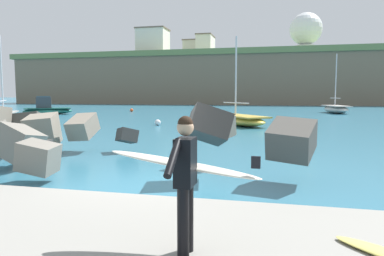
% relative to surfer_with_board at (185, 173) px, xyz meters
% --- Properties ---
extents(ground_plane, '(400.00, 400.00, 0.00)m').
position_rel_surfer_with_board_xyz_m(ground_plane, '(-1.99, 4.14, -1.28)').
color(ground_plane, '#2D6B84').
extents(walkway_path, '(48.00, 4.40, 0.24)m').
position_rel_surfer_with_board_xyz_m(walkway_path, '(-1.99, 0.14, -1.16)').
color(walkway_path, gray).
rests_on(walkway_path, ground).
extents(breakwater_jetty, '(31.97, 7.74, 2.10)m').
position_rel_surfer_with_board_xyz_m(breakwater_jetty, '(-4.50, 6.59, -0.31)').
color(breakwater_jetty, '#3D3A38').
rests_on(breakwater_jetty, ground).
extents(surfer_with_board, '(2.09, 1.15, 1.78)m').
position_rel_surfer_with_board_xyz_m(surfer_with_board, '(0.00, 0.00, 0.00)').
color(surfer_with_board, black).
rests_on(surfer_with_board, walkway_path).
extents(boat_near_left, '(4.29, 5.37, 6.85)m').
position_rel_surfer_with_board_xyz_m(boat_near_left, '(-19.95, 19.92, -0.78)').
color(boat_near_left, beige).
rests_on(boat_near_left, ground).
extents(boat_near_centre, '(3.06, 6.15, 7.11)m').
position_rel_surfer_with_board_xyz_m(boat_near_centre, '(8.35, 40.98, -0.76)').
color(boat_near_centre, beige).
rests_on(boat_near_centre, ground).
extents(boat_near_right, '(5.57, 4.74, 2.05)m').
position_rel_surfer_with_board_xyz_m(boat_near_right, '(-23.85, 30.93, -0.66)').
color(boat_near_right, '#1E6656').
rests_on(boat_near_right, ground).
extents(boat_mid_left, '(5.32, 6.13, 6.49)m').
position_rel_surfer_with_board_xyz_m(boat_mid_left, '(-1.43, 21.76, -0.85)').
color(boat_mid_left, '#EAC64C').
rests_on(boat_mid_left, ground).
extents(mooring_buoy_inner, '(0.44, 0.44, 0.44)m').
position_rel_surfer_with_board_xyz_m(mooring_buoy_inner, '(-16.86, 38.61, -1.06)').
color(mooring_buoy_inner, '#E54C1E').
rests_on(mooring_buoy_inner, ground).
extents(mooring_buoy_middle, '(0.44, 0.44, 0.44)m').
position_rel_surfer_with_board_xyz_m(mooring_buoy_middle, '(-7.14, 20.20, -1.06)').
color(mooring_buoy_middle, silver).
rests_on(mooring_buoy_middle, ground).
extents(headland_bluff, '(105.03, 31.37, 11.75)m').
position_rel_surfer_with_board_xyz_m(headland_bluff, '(-8.00, 84.93, 4.62)').
color(headland_bluff, '#756651').
rests_on(headland_bluff, ground).
extents(radar_dome, '(8.19, 8.19, 11.20)m').
position_rel_surfer_with_board_xyz_m(radar_dome, '(8.61, 92.44, 17.01)').
color(radar_dome, silver).
rests_on(radar_dome, headland_bluff).
extents(station_building_west, '(7.26, 6.00, 6.27)m').
position_rel_surfer_with_board_xyz_m(station_building_west, '(-27.78, 78.55, 13.63)').
color(station_building_west, silver).
rests_on(station_building_west, headland_bluff).
extents(station_building_central, '(4.22, 7.85, 6.31)m').
position_rel_surfer_with_board_xyz_m(station_building_central, '(-17.31, 91.47, 13.65)').
color(station_building_central, silver).
rests_on(station_building_central, headland_bluff).
extents(station_building_east, '(6.32, 4.80, 4.89)m').
position_rel_surfer_with_board_xyz_m(station_building_east, '(-31.76, 90.97, 12.93)').
color(station_building_east, silver).
rests_on(station_building_east, headland_bluff).
extents(station_building_annex, '(7.12, 5.07, 5.45)m').
position_rel_surfer_with_board_xyz_m(station_building_annex, '(-20.24, 93.35, 13.21)').
color(station_building_annex, beige).
rests_on(station_building_annex, headland_bluff).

